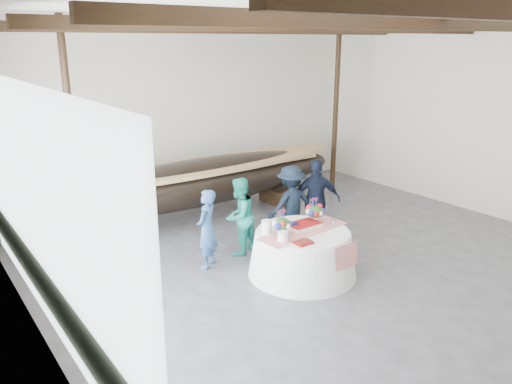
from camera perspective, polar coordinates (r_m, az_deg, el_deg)
floor at (r=9.09m, az=12.17°, el=-9.80°), size 10.00×12.00×0.01m
wall_back at (r=12.99m, az=-7.42°, el=8.95°), size 10.00×0.02×4.50m
wall_left at (r=5.70m, az=-22.13°, el=-2.63°), size 0.02×12.00×4.50m
ceiling at (r=8.16m, az=14.24°, el=19.74°), size 10.00×12.00×0.01m
pavilion_structure at (r=8.65m, az=9.99°, el=16.51°), size 9.80×11.76×4.50m
open_bay at (r=6.77m, az=-23.49°, el=-3.57°), size 0.03×7.00×3.20m
longboat_display at (r=11.49m, az=-6.36°, el=1.19°), size 7.76×1.55×1.45m
banquet_table at (r=8.97m, az=5.33°, el=-6.92°), size 1.93×1.93×0.83m
tabletop_items at (r=8.82m, az=4.76°, el=-3.39°), size 1.83×0.95×0.40m
guest_woman_blue at (r=9.14m, az=-5.65°, el=-4.23°), size 0.65×0.61×1.49m
guest_woman_teal at (r=9.67m, az=-1.93°, el=-2.79°), size 0.91×0.81×1.54m
guest_man_left at (r=10.24m, az=4.01°, el=-1.42°), size 1.11×0.71×1.62m
guest_man_right at (r=10.41m, az=6.89°, el=-0.92°), size 1.07×0.90×1.71m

